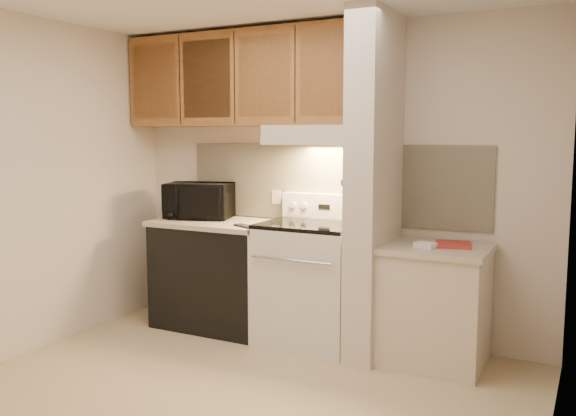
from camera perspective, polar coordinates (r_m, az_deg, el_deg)
The scene contains 49 objects.
floor at distance 3.99m, azimuth -5.26°, elevation -17.20°, with size 3.60×3.60×0.00m, color tan.
wall_back at distance 4.99m, azimuth 3.89°, elevation 2.51°, with size 3.60×0.02×2.50m, color beige.
wall_left at distance 4.88m, azimuth -23.57°, elevation 1.86°, with size 0.02×3.00×2.50m, color beige.
wall_right at distance 3.10m, azimuth 23.83°, elevation -0.68°, with size 0.02×3.00×2.50m, color beige.
backsplash at distance 4.98m, azimuth 3.83°, elevation 2.33°, with size 2.60×0.02×0.63m, color beige.
range_body at distance 4.80m, azimuth 2.16°, elevation -7.20°, with size 0.76×0.65×0.92m, color silver.
oven_window at distance 4.52m, azimuth 0.44°, elevation -7.58°, with size 0.50×0.01×0.30m, color black.
oven_handle at distance 4.44m, azimuth 0.22°, elevation -4.93°, with size 0.02×0.02×0.65m, color silver.
cooktop at distance 4.71m, azimuth 2.19°, elevation -1.58°, with size 0.74×0.64×0.03m, color black.
range_backguard at distance 4.95m, azimuth 3.59°, elevation 0.16°, with size 0.76×0.08×0.20m, color silver.
range_display at distance 4.92m, azimuth 3.39°, elevation 0.11°, with size 0.10×0.01×0.04m, color black.
range_knob_left_outer at distance 5.03m, azimuth 0.46°, elevation 0.28°, with size 0.05×0.05×0.02m, color silver.
range_knob_left_inner at distance 4.99m, azimuth 1.49°, elevation 0.22°, with size 0.05×0.05×0.02m, color silver.
range_knob_right_inner at distance 4.84m, azimuth 5.33°, elevation -0.01°, with size 0.05×0.05×0.02m, color silver.
range_knob_right_outer at distance 4.81m, azimuth 6.43°, elevation -0.07°, with size 0.05×0.05×0.02m, color silver.
dishwasher_front at distance 5.24m, azimuth -6.59°, elevation -6.33°, with size 1.00×0.63×0.87m, color black.
left_countertop at distance 5.16m, azimuth -6.66°, elevation -1.40°, with size 1.04×0.67×0.04m, color #C0B19A.
spoon_rest at distance 4.77m, azimuth -4.01°, elevation -1.70°, with size 0.23×0.07×0.02m, color black.
teal_jar at distance 5.27m, azimuth -10.44°, elevation -0.48°, with size 0.10×0.10×0.11m, color #20595A.
outlet at distance 5.19m, azimuth -1.11°, elevation 1.03°, with size 0.08×0.01×0.12m, color beige.
microwave at distance 5.31m, azimuth -8.31°, elevation 0.69°, with size 0.55×0.37×0.31m, color black.
partition_pillar at distance 4.48m, azimuth 8.10°, elevation 1.97°, with size 0.22×0.70×2.50m, color beige.
pillar_trim at distance 4.52m, azimuth 6.72°, elevation 2.67°, with size 0.01×0.70×0.04m, color #945D2E.
knife_strip at distance 4.47m, azimuth 6.42°, elevation 2.89°, with size 0.02×0.42×0.04m, color black.
knife_blade_a at distance 4.35m, azimuth 5.57°, elevation 1.47°, with size 0.01×0.04×0.16m, color silver.
knife_handle_a at distance 4.31m, azimuth 5.47°, elevation 3.42°, with size 0.02×0.02×0.10m, color black.
knife_blade_b at distance 4.40m, azimuth 5.84°, elevation 1.39°, with size 0.01×0.04×0.18m, color silver.
knife_handle_b at distance 4.39m, azimuth 5.87°, elevation 3.48°, with size 0.02×0.02×0.10m, color black.
knife_blade_c at distance 4.48m, azimuth 6.25°, elevation 1.36°, with size 0.01×0.04×0.20m, color silver.
knife_handle_c at distance 4.48m, azimuth 6.35°, elevation 3.54°, with size 0.02×0.02×0.10m, color black.
knife_blade_d at distance 4.56m, azimuth 6.64°, elevation 1.70°, with size 0.01×0.04×0.16m, color silver.
knife_handle_d at distance 4.54m, azimuth 6.60°, elevation 3.58°, with size 0.02×0.02×0.10m, color black.
knife_blade_e at distance 4.62m, azimuth 6.93°, elevation 1.64°, with size 0.01×0.04×0.18m, color silver.
knife_handle_e at distance 4.61m, azimuth 6.97°, elevation 3.62°, with size 0.02×0.02×0.10m, color black.
oven_mitt at distance 4.69m, azimuth 7.24°, elevation 1.18°, with size 0.03×0.10×0.24m, color slate.
right_cab_base at distance 4.50m, azimuth 13.52°, elevation -9.07°, with size 0.70×0.60×0.81m, color beige.
right_countertop at distance 4.41m, azimuth 13.67°, elevation -3.74°, with size 0.74×0.64×0.04m, color #C0B19A.
red_folder at distance 4.47m, azimuth 15.20°, elevation -3.32°, with size 0.24×0.33×0.01m, color #B2332B.
white_box at distance 4.32m, azimuth 12.73°, elevation -3.42°, with size 0.14×0.09×0.04m, color white.
range_hood at distance 4.77m, azimuth 2.87°, elevation 6.83°, with size 0.78×0.44×0.15m, color beige.
hood_lip at distance 4.58m, azimuth 1.77°, elevation 6.28°, with size 0.78×0.04×0.06m, color beige.
upper_cabinets at distance 5.16m, azimuth -4.04°, elevation 11.94°, with size 2.18×0.33×0.77m, color #945D2E.
cab_door_a at distance 5.50m, azimuth -12.38°, elevation 11.48°, with size 0.46×0.01×0.63m, color #945D2E.
cab_gap_a at distance 5.33m, azimuth -10.08°, elevation 11.68°, with size 0.01×0.01×0.73m, color black.
cab_door_b at distance 5.17m, azimuth -7.62°, elevation 11.88°, with size 0.46×0.01×0.63m, color #945D2E.
cab_gap_b at distance 5.02m, azimuth -5.02°, elevation 12.07°, with size 0.01×0.01×0.73m, color black.
cab_door_c at distance 4.88m, azimuth -2.24°, elevation 12.24°, with size 0.46×0.01×0.63m, color #945D2E.
cab_gap_c at distance 4.76m, azimuth 0.68°, elevation 12.39°, with size 0.01×0.01×0.73m, color black.
cab_door_d at distance 4.64m, azimuth 3.77°, elevation 12.52°, with size 0.46×0.01×0.63m, color #945D2E.
Camera 1 is at (1.97, -3.07, 1.62)m, focal length 38.00 mm.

